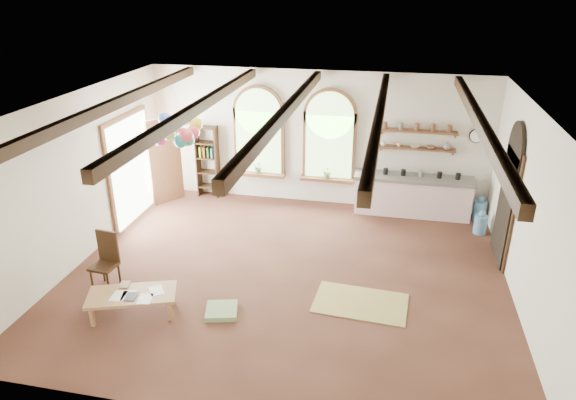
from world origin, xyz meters
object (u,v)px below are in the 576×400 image
(coffee_table, at_px, (132,296))
(balloon_cluster, at_px, (178,130))
(kitchen_counter, at_px, (412,195))
(side_chair, at_px, (106,272))

(coffee_table, distance_m, balloon_cluster, 3.44)
(balloon_cluster, bearing_deg, kitchen_counter, 24.20)
(side_chair, height_order, balloon_cluster, balloon_cluster)
(kitchen_counter, distance_m, side_chair, 6.84)
(kitchen_counter, xyz_separation_m, balloon_cluster, (-4.71, -2.11, 1.86))
(side_chair, relative_size, balloon_cluster, 0.89)
(kitchen_counter, height_order, coffee_table, kitchen_counter)
(side_chair, bearing_deg, kitchen_counter, 38.46)
(coffee_table, bearing_deg, balloon_cluster, 94.20)
(kitchen_counter, relative_size, coffee_table, 1.74)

